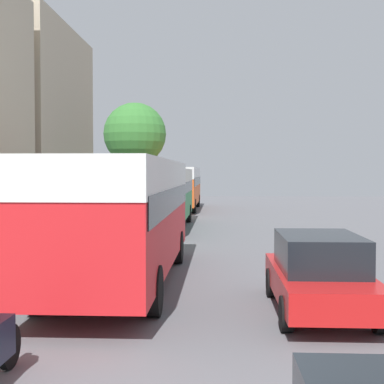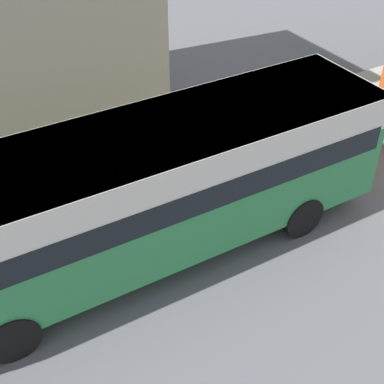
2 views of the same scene
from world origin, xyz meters
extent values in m
cube|color=#BCAD93|center=(-8.97, 21.66, 4.87)|extent=(5.54, 8.75, 9.73)
cube|color=red|center=(-1.57, 9.76, 1.81)|extent=(2.54, 9.83, 2.62)
cube|color=white|center=(-1.57, 9.76, 2.73)|extent=(2.57, 9.88, 0.79)
cube|color=black|center=(-1.57, 9.76, 2.14)|extent=(2.59, 9.44, 0.58)
cylinder|color=black|center=(-2.74, 12.80, 0.50)|extent=(0.28, 1.00, 1.00)
cylinder|color=black|center=(-0.41, 12.80, 0.50)|extent=(0.28, 1.00, 1.00)
cylinder|color=black|center=(-2.74, 6.71, 0.50)|extent=(0.28, 1.00, 1.00)
cylinder|color=black|center=(-0.41, 6.71, 0.50)|extent=(0.28, 1.00, 1.00)
cube|color=#2D8447|center=(-2.00, 23.25, 1.75)|extent=(2.46, 10.43, 2.51)
cube|color=silver|center=(-2.00, 23.25, 2.63)|extent=(2.48, 10.48, 0.75)
cube|color=black|center=(-2.00, 23.25, 2.07)|extent=(2.51, 10.01, 0.55)
cylinder|color=black|center=(-3.13, 26.48, 0.50)|extent=(0.28, 1.00, 1.00)
cylinder|color=black|center=(-0.87, 26.48, 0.50)|extent=(0.28, 1.00, 1.00)
cylinder|color=black|center=(-3.13, 20.01, 0.50)|extent=(0.28, 1.00, 1.00)
cylinder|color=black|center=(-0.87, 20.01, 0.50)|extent=(0.28, 1.00, 1.00)
cube|color=#EA5B23|center=(-2.00, 36.60, 1.84)|extent=(2.42, 11.37, 2.68)
cube|color=white|center=(-2.00, 36.60, 2.78)|extent=(2.45, 11.43, 0.80)
cube|color=black|center=(-2.00, 36.60, 2.18)|extent=(2.47, 10.92, 0.59)
cylinder|color=black|center=(-3.11, 40.12, 0.50)|extent=(0.28, 1.00, 1.00)
cylinder|color=black|center=(-0.88, 40.12, 0.50)|extent=(0.28, 1.00, 1.00)
cylinder|color=black|center=(-3.11, 33.07, 0.50)|extent=(0.28, 1.00, 1.00)
cylinder|color=black|center=(-0.88, 33.07, 0.50)|extent=(0.28, 1.00, 1.00)
cylinder|color=black|center=(-2.13, 3.81, 0.32)|extent=(0.10, 0.64, 0.64)
cube|color=red|center=(2.87, 7.14, 0.59)|extent=(1.76, 4.33, 0.55)
cube|color=black|center=(2.87, 7.14, 1.22)|extent=(1.55, 2.38, 0.71)
cylinder|color=black|center=(2.06, 8.48, 0.32)|extent=(0.22, 0.64, 0.64)
cylinder|color=black|center=(3.69, 8.48, 0.32)|extent=(0.22, 0.64, 0.64)
cylinder|color=black|center=(2.06, 5.80, 0.32)|extent=(0.22, 0.64, 0.64)
cylinder|color=black|center=(3.69, 5.80, 0.32)|extent=(0.22, 0.64, 0.64)
cylinder|color=#232838|center=(-5.73, 38.18, 0.53)|extent=(0.35, 0.35, 0.76)
cylinder|color=black|center=(-5.73, 38.18, 1.22)|extent=(0.43, 0.43, 0.63)
sphere|color=tan|center=(-5.73, 38.18, 1.64)|extent=(0.21, 0.21, 0.21)
cylinder|color=#232838|center=(-4.61, 15.84, 0.53)|extent=(0.27, 0.27, 0.75)
cylinder|color=#4C6B4C|center=(-4.61, 15.84, 1.22)|extent=(0.34, 0.34, 0.63)
sphere|color=tan|center=(-4.61, 15.84, 1.63)|extent=(0.20, 0.20, 0.20)
cylinder|color=brown|center=(-5.21, 34.65, 2.02)|extent=(0.36, 0.36, 3.75)
sphere|color=#387A33|center=(-5.21, 34.65, 5.59)|extent=(4.50, 4.50, 4.50)
camera|label=1|loc=(0.87, -3.62, 2.82)|focal=50.00mm
camera|label=2|loc=(5.73, 19.82, 8.22)|focal=50.00mm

